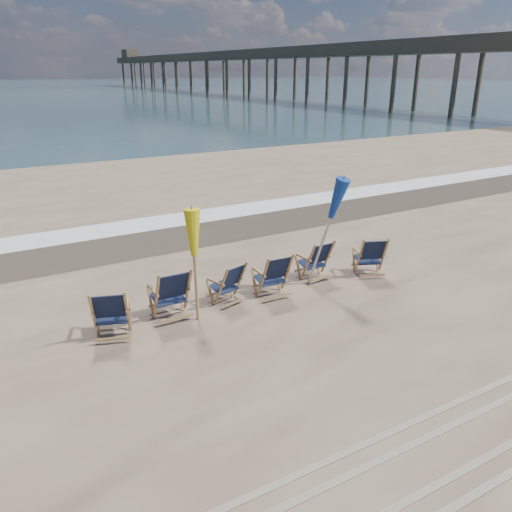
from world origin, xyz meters
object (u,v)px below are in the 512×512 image
at_px(beach_chair_0, 127,313).
at_px(beach_chair_4, 328,258).
at_px(beach_chair_5, 384,256).
at_px(umbrella_yellow, 194,239).
at_px(umbrella_blue, 326,200).
at_px(fishing_pier, 241,67).
at_px(beach_chair_3, 288,274).
at_px(beach_chair_1, 188,291).
at_px(beach_chair_2, 241,280).

distance_m(beach_chair_0, beach_chair_4, 4.64).
relative_size(beach_chair_5, umbrella_yellow, 0.47).
bearing_deg(umbrella_blue, umbrella_yellow, -179.18).
height_order(beach_chair_5, fishing_pier, fishing_pier).
distance_m(beach_chair_0, beach_chair_3, 3.33).
bearing_deg(beach_chair_5, fishing_pier, -92.88).
xyz_separation_m(beach_chair_1, beach_chair_4, (3.40, 0.21, -0.05)).
distance_m(umbrella_yellow, fishing_pier, 82.22).
xyz_separation_m(beach_chair_0, fishing_pier, (40.74, 72.19, 4.15)).
xyz_separation_m(beach_chair_5, fishing_pier, (35.00, 72.27, 4.16)).
xyz_separation_m(beach_chair_3, fishing_pier, (37.41, 72.06, 4.15)).
bearing_deg(beach_chair_1, umbrella_blue, 178.64).
bearing_deg(beach_chair_3, umbrella_yellow, 2.68).
xyz_separation_m(beach_chair_1, umbrella_yellow, (0.11, -0.15, 1.04)).
bearing_deg(beach_chair_2, umbrella_yellow, -0.10).
height_order(beach_chair_2, beach_chair_4, beach_chair_4).
bearing_deg(fishing_pier, beach_chair_5, -115.84).
distance_m(beach_chair_1, umbrella_blue, 3.31).
bearing_deg(beach_chair_4, fishing_pier, -118.78).
bearing_deg(beach_chair_1, beach_chair_0, 12.45).
bearing_deg(fishing_pier, beach_chair_1, -118.79).
bearing_deg(beach_chair_5, beach_chair_2, 14.77).
bearing_deg(umbrella_yellow, beach_chair_2, 15.36).
xyz_separation_m(beach_chair_3, umbrella_yellow, (-2.01, -0.02, 1.07)).
bearing_deg(beach_chair_2, beach_chair_5, 156.35).
xyz_separation_m(beach_chair_4, umbrella_yellow, (-3.30, -0.36, 1.09)).
height_order(beach_chair_0, umbrella_blue, umbrella_blue).
distance_m(beach_chair_4, umbrella_blue, 1.52).
height_order(beach_chair_4, umbrella_yellow, umbrella_yellow).
xyz_separation_m(beach_chair_1, umbrella_blue, (3.01, -0.11, 1.38)).
height_order(beach_chair_1, beach_chair_4, beach_chair_1).
bearing_deg(beach_chair_1, beach_chair_3, 177.29).
xyz_separation_m(beach_chair_2, fishing_pier, (38.35, 71.79, 4.20)).
bearing_deg(beach_chair_3, beach_chair_1, -1.35).
height_order(beach_chair_5, umbrella_yellow, umbrella_yellow).
height_order(beach_chair_4, beach_chair_5, beach_chair_5).
distance_m(beach_chair_2, beach_chair_4, 2.22).
distance_m(beach_chair_1, beach_chair_4, 3.41).
height_order(beach_chair_0, fishing_pier, fishing_pier).
distance_m(beach_chair_5, fishing_pier, 80.41).
xyz_separation_m(beach_chair_1, fishing_pier, (39.53, 71.94, 4.12)).
relative_size(beach_chair_1, beach_chair_2, 1.19).
relative_size(beach_chair_3, beach_chair_5, 1.01).
relative_size(beach_chair_1, beach_chair_4, 1.11).
bearing_deg(umbrella_yellow, beach_chair_5, -2.39).
distance_m(beach_chair_3, beach_chair_4, 1.33).
height_order(beach_chair_3, fishing_pier, fishing_pier).
height_order(beach_chair_0, beach_chair_2, beach_chair_0).
relative_size(beach_chair_2, beach_chair_5, 0.91).
bearing_deg(beach_chair_5, umbrella_blue, 14.49).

